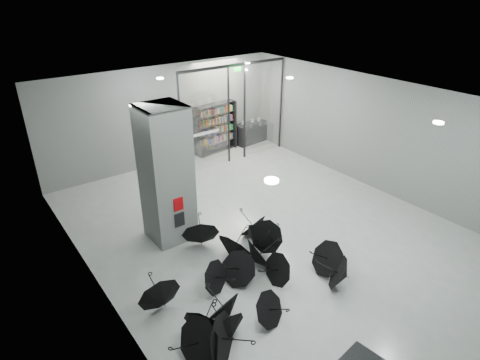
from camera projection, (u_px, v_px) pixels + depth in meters
room at (282, 149)px, 10.82m from camera, size 14.00×14.02×4.01m
column at (166, 175)px, 11.30m from camera, size 1.20×1.20×4.00m
fire_cabinet at (178, 204)px, 11.14m from camera, size 0.28×0.04×0.38m
info_panel at (180, 220)px, 11.37m from camera, size 0.30×0.03×0.42m
exit_sign at (238, 69)px, 15.49m from camera, size 0.30×0.06×0.15m
glass_partition at (235, 110)px, 16.36m from camera, size 5.06×0.08×4.00m
bookshelf at (216, 128)px, 17.67m from camera, size 2.01×0.63×2.18m
shop_counter at (251, 133)px, 18.97m from camera, size 1.65×0.78×0.96m
umbrella_cluster at (243, 279)px, 9.92m from camera, size 5.38×4.67×1.28m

